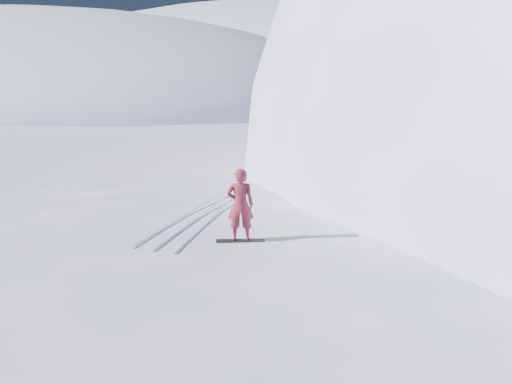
% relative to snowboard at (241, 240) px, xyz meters
% --- Properties ---
extents(ground, '(400.00, 400.00, 0.00)m').
position_rel_snowboard_xyz_m(ground, '(-0.55, -2.66, -2.41)').
color(ground, white).
rests_on(ground, ground).
extents(near_ridge, '(36.00, 28.00, 4.80)m').
position_rel_snowboard_xyz_m(near_ridge, '(0.45, 0.34, -2.41)').
color(near_ridge, white).
rests_on(near_ridge, ground).
extents(far_ridge_a, '(120.00, 70.00, 28.00)m').
position_rel_snowboard_xyz_m(far_ridge_a, '(-70.55, 57.34, -2.41)').
color(far_ridge_a, white).
rests_on(far_ridge_a, ground).
extents(far_ridge_c, '(140.00, 90.00, 36.00)m').
position_rel_snowboard_xyz_m(far_ridge_c, '(-40.55, 107.34, -2.41)').
color(far_ridge_c, white).
rests_on(far_ridge_c, ground).
extents(wind_bumps, '(16.00, 14.40, 1.00)m').
position_rel_snowboard_xyz_m(wind_bumps, '(-1.11, -0.54, -2.41)').
color(wind_bumps, white).
rests_on(wind_bumps, ground).
extents(snowboard, '(1.26, 0.78, 0.02)m').
position_rel_snowboard_xyz_m(snowboard, '(0.00, 0.00, 0.00)').
color(snowboard, black).
rests_on(snowboard, near_ridge).
extents(snowboarder, '(0.84, 0.72, 1.93)m').
position_rel_snowboard_xyz_m(snowboarder, '(0.00, 0.00, 0.98)').
color(snowboarder, maroon).
rests_on(snowboarder, snowboard).
extents(board_tracks, '(1.80, 5.98, 0.04)m').
position_rel_snowboard_xyz_m(board_tracks, '(-2.12, 1.39, 0.01)').
color(board_tracks, silver).
rests_on(board_tracks, ground).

